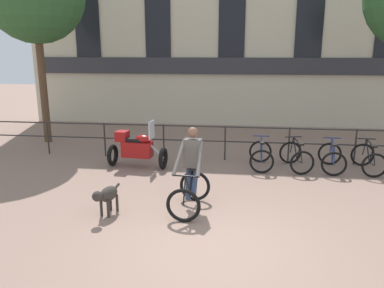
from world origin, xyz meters
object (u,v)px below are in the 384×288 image
parked_bicycle_near_lamp (261,155)px  parked_bicycle_far_end (368,159)px  parked_bicycle_mid_right (332,158)px  dog (106,195)px  parked_bicycle_mid_left (296,157)px  parked_motorcycle (137,148)px  cyclist_with_bike (191,173)px

parked_bicycle_near_lamp → parked_bicycle_far_end: same height
parked_bicycle_mid_right → parked_bicycle_far_end: 0.96m
parked_bicycle_mid_right → parked_bicycle_far_end: size_ratio=1.05×
parked_bicycle_mid_right → dog: bearing=41.8°
dog → parked_bicycle_mid_right: parked_bicycle_mid_right is taller
parked_bicycle_mid_left → parked_bicycle_far_end: same height
parked_motorcycle → parked_bicycle_near_lamp: (3.48, 0.38, -0.20)m
dog → parked_bicycle_near_lamp: (3.22, 3.60, -0.07)m
parked_bicycle_near_lamp → parked_bicycle_mid_right: same height
parked_bicycle_mid_right → parked_bicycle_far_end: same height
parked_bicycle_mid_right → parked_bicycle_far_end: bearing=-173.1°
cyclist_with_bike → parked_bicycle_near_lamp: 3.46m
parked_bicycle_near_lamp → parked_motorcycle: bearing=7.3°
parked_motorcycle → parked_bicycle_mid_right: 5.42m
parked_bicycle_near_lamp → parked_bicycle_mid_left: same height
parked_bicycle_far_end → cyclist_with_bike: bearing=35.0°
parked_bicycle_near_lamp → parked_bicycle_mid_right: bearing=-178.9°
parked_bicycle_mid_left → parked_bicycle_near_lamp: bearing=-9.5°
parked_bicycle_far_end → parked_motorcycle: bearing=4.4°
parked_bicycle_near_lamp → parked_bicycle_mid_left: (0.96, 0.00, -0.00)m
parked_bicycle_near_lamp → cyclist_with_bike: bearing=63.2°
dog → parked_motorcycle: bearing=110.2°
dog → parked_bicycle_mid_left: bearing=56.3°
parked_bicycle_mid_right → parked_bicycle_mid_left: bearing=6.9°
cyclist_with_bike → parked_bicycle_mid_right: (3.53, 3.03, -0.41)m
parked_bicycle_mid_left → parked_bicycle_mid_right: size_ratio=1.02×
parked_motorcycle → dog: bearing=-170.5°
cyclist_with_bike → parked_bicycle_near_lamp: cyclist_with_bike is taller
parked_motorcycle → parked_bicycle_mid_right: bearing=-81.0°
parked_motorcycle → parked_bicycle_near_lamp: bearing=-78.9°
parked_bicycle_near_lamp → parked_bicycle_mid_right: 1.92m
parked_motorcycle → parked_bicycle_mid_left: (4.44, 0.38, -0.20)m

